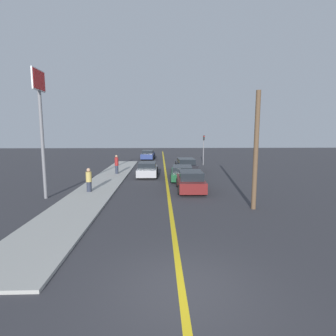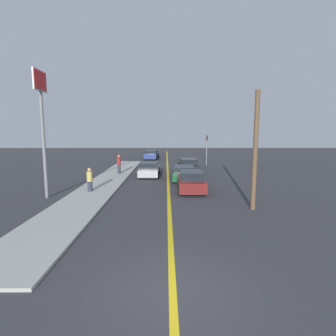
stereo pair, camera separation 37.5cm
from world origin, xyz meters
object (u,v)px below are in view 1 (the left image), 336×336
Objects in this scene: traffic_light at (204,147)px; roadside_sign at (40,108)px; pedestrian_mid_group at (117,164)px; car_far_distant at (147,169)px; pedestrian_near_curb at (89,180)px; utility_pole at (256,151)px; car_parked_left_lot at (186,165)px; car_ahead_center at (182,173)px; car_oncoming_far at (148,155)px; car_near_right_lane at (191,181)px.

traffic_light is 0.48× the size of roadside_sign.
pedestrian_mid_group is 11.79m from traffic_light.
traffic_light is at bearing 52.25° from roadside_sign.
car_far_distant is 2.75× the size of pedestrian_near_curb.
traffic_light is at bearing 88.82° from utility_pole.
pedestrian_mid_group is 0.29× the size of utility_pole.
car_parked_left_lot is 15.30m from roadside_sign.
car_far_distant reaches higher than car_ahead_center.
traffic_light is (7.05, -7.16, 1.59)m from car_oncoming_far.
pedestrian_near_curb is 10.56m from utility_pole.
roadside_sign reaches higher than traffic_light.
traffic_light reaches higher than car_parked_left_lot.
utility_pole is at bearing -21.98° from pedestrian_near_curb.
utility_pole reaches higher than car_oncoming_far.
car_oncoming_far is (-3.63, 16.90, 0.07)m from car_ahead_center.
utility_pole is (9.58, -3.87, 2.15)m from pedestrian_near_curb.
car_oncoming_far is 0.78× the size of utility_pole.
utility_pole is (8.97, -11.28, 2.04)m from pedestrian_mid_group.
pedestrian_near_curb is at bearing -124.51° from traffic_light.
car_ahead_center is 2.56× the size of pedestrian_mid_group.
car_parked_left_lot reaches higher than car_far_distant.
pedestrian_mid_group is (-2.30, -14.24, 0.34)m from car_oncoming_far.
car_near_right_lane is at bearing -102.83° from traffic_light.
roadside_sign is at bearing -149.99° from pedestrian_near_curb.
car_oncoming_far is at bearing 105.51° from car_ahead_center.
car_far_distant is at bearing 152.34° from car_ahead_center.
car_ahead_center is 10.45m from traffic_light.
car_ahead_center is 0.60× the size of roadside_sign.
pedestrian_mid_group reaches higher than car_near_right_lane.
roadside_sign is at bearing -99.48° from car_oncoming_far.
utility_pole is (2.81, -4.37, 2.37)m from car_near_right_lane.
car_oncoming_far is 1.32× the size of traffic_light.
pedestrian_near_curb reaches higher than car_parked_left_lot.
utility_pole reaches higher than car_near_right_lane.
car_far_distant is 1.19× the size of traffic_light.
pedestrian_near_curb is at bearing 30.01° from roadside_sign.
pedestrian_near_curb is (-3.54, -6.56, 0.25)m from car_far_distant.
traffic_light is (6.42, 7.93, 1.61)m from car_far_distant.
pedestrian_mid_group is 10.18m from roadside_sign.
utility_pole is at bearing -67.17° from car_ahead_center.
pedestrian_near_curb reaches higher than car_far_distant.
roadside_sign reaches higher than car_near_right_lane.
car_near_right_lane is 0.89× the size of car_ahead_center.
utility_pole is (2.24, -13.48, 2.40)m from car_parked_left_lot.
utility_pole is (-0.38, -18.36, 0.79)m from traffic_light.
car_near_right_lane is at bearing 4.21° from pedestrian_near_curb.
car_parked_left_lot is at bearing 52.62° from pedestrian_near_curb.
car_parked_left_lot is at bearing 84.02° from car_ahead_center.
car_oncoming_far is (-3.86, 21.15, -0.00)m from car_near_right_lane.
car_oncoming_far reaches higher than car_ahead_center.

